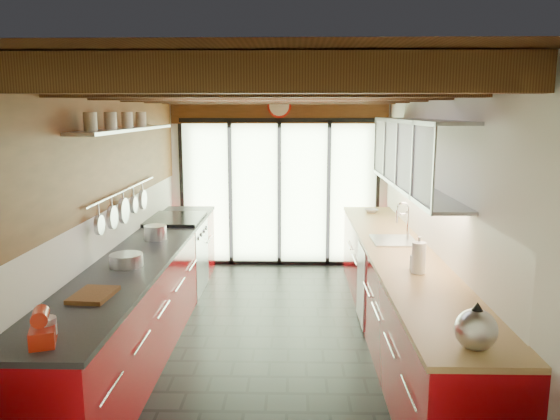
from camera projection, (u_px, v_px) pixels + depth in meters
The scene contains 18 objects.
ground at pixel (272, 337), 5.58m from camera, with size 5.50×5.50×0.00m, color black.
room_shell at pixel (272, 176), 5.29m from camera, with size 5.50×5.50×5.50m.
ceiling_beams at pixel (273, 93), 5.52m from camera, with size 3.14×5.06×4.90m.
glass_door at pixel (279, 154), 7.94m from camera, with size 2.95×0.10×2.90m.
left_counter at pixel (147, 293), 5.53m from camera, with size 0.68×5.00×0.92m.
range_stove at pixel (177, 255), 6.96m from camera, with size 0.66×0.90×0.97m.
right_counter at pixel (399, 295), 5.47m from camera, with size 0.68×5.00×0.92m.
sink_assembly at pixel (395, 237), 5.77m from camera, with size 0.45×0.52×0.43m.
upper_cabinets_right at pixel (414, 154), 5.51m from camera, with size 0.34×3.00×3.00m.
left_wall_fixtures at pixel (127, 155), 5.47m from camera, with size 0.28×2.60×0.96m.
stand_mixer at pixel (43, 329), 3.23m from camera, with size 0.21×0.28×0.22m.
pot_large at pixel (155, 232), 5.84m from camera, with size 0.24×0.24×0.15m, color silver.
pot_small at pixel (126, 260), 4.83m from camera, with size 0.29×0.29×0.11m, color silver.
cutting_board at pixel (93, 295), 4.04m from camera, with size 0.27×0.38×0.03m, color brown.
kettle at pixel (476, 327), 3.15m from camera, with size 0.32×0.34×0.29m.
paper_towel at pixel (419, 258), 4.60m from camera, with size 0.15×0.15×0.32m.
soap_bottle at pixel (416, 260), 4.71m from camera, with size 0.08×0.09×0.19m, color silver.
bowl at pixel (371, 211), 7.42m from camera, with size 0.18×0.18×0.05m, color silver.
Camera 1 is at (0.21, -5.26, 2.28)m, focal length 35.00 mm.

